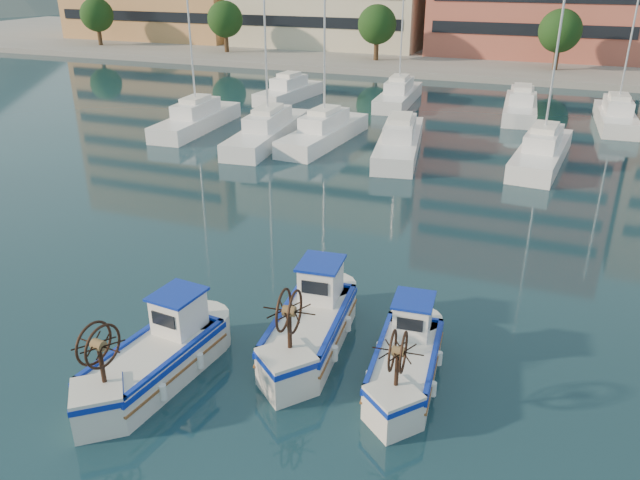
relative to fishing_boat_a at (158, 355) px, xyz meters
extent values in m
plane|color=#1C3E48|center=(3.51, 1.14, -0.73)|extent=(300.00, 300.00, 0.00)
cube|color=gray|center=(3.51, 68.14, -0.43)|extent=(180.00, 40.00, 0.60)
cylinder|color=#3F2B19|center=(-46.49, 54.64, 0.77)|extent=(0.50, 0.50, 3.00)
sphere|color=#1D4217|center=(-46.49, 54.64, 3.47)|extent=(4.00, 4.00, 4.00)
cylinder|color=#3F2B19|center=(-28.49, 54.64, 0.77)|extent=(0.50, 0.50, 3.00)
sphere|color=#1D4217|center=(-28.49, 54.64, 3.47)|extent=(4.00, 4.00, 4.00)
cylinder|color=#3F2B19|center=(-10.49, 54.64, 0.77)|extent=(0.50, 0.50, 3.00)
sphere|color=#1D4217|center=(-10.49, 54.64, 3.47)|extent=(4.00, 4.00, 4.00)
cylinder|color=#3F2B19|center=(7.51, 54.64, 0.77)|extent=(0.50, 0.50, 3.00)
sphere|color=#1D4217|center=(7.51, 54.64, 3.47)|extent=(4.00, 4.00, 4.00)
cube|color=white|center=(-13.46, 23.73, -0.23)|extent=(2.70, 8.93, 1.00)
cylinder|color=silver|center=(-13.46, 23.73, 5.27)|extent=(0.12, 0.12, 11.00)
cube|color=white|center=(-7.74, 22.70, -0.23)|extent=(3.15, 10.24, 1.00)
cylinder|color=silver|center=(-7.74, 22.70, 5.27)|extent=(0.12, 0.12, 11.00)
cube|color=white|center=(-4.43, 23.63, -0.23)|extent=(2.86, 9.05, 1.00)
cylinder|color=silver|center=(-4.43, 23.63, 5.27)|extent=(0.12, 0.12, 11.00)
cube|color=white|center=(0.36, 23.32, -0.23)|extent=(3.86, 10.01, 1.00)
cube|color=white|center=(8.16, 24.00, -0.23)|extent=(2.95, 9.05, 1.00)
cylinder|color=silver|center=(8.16, 24.00, 5.27)|extent=(0.12, 0.12, 11.00)
cube|color=white|center=(-11.73, 34.77, -0.23)|extent=(3.01, 7.74, 1.00)
cube|color=white|center=(-3.20, 36.55, -0.23)|extent=(2.74, 9.01, 1.00)
cylinder|color=silver|center=(-3.20, 36.55, 5.27)|extent=(0.12, 0.12, 11.00)
cube|color=white|center=(6.00, 35.82, -0.23)|extent=(2.80, 8.88, 1.00)
cube|color=white|center=(12.25, 34.73, -0.23)|extent=(2.68, 7.97, 1.00)
cylinder|color=silver|center=(12.25, 34.73, 5.27)|extent=(0.12, 0.12, 11.00)
cube|color=silver|center=(-0.01, -0.13, -0.24)|extent=(2.06, 4.06, 0.98)
cube|color=#0B249A|center=(-0.01, -0.13, 0.13)|extent=(2.13, 4.18, 0.15)
cube|color=blue|center=(-0.01, -0.13, 0.07)|extent=(1.66, 3.63, 0.06)
cube|color=white|center=(0.10, 0.98, 0.76)|extent=(1.14, 1.31, 1.02)
cube|color=#0B249A|center=(0.10, 0.98, 1.32)|extent=(1.29, 1.46, 0.07)
cylinder|color=#331E14|center=(-0.18, -1.80, 0.79)|extent=(0.11, 0.11, 1.08)
cylinder|color=brown|center=(-0.18, -1.80, 1.37)|extent=(0.32, 0.29, 0.26)
torus|color=#331E14|center=(-0.32, -1.78, 1.37)|extent=(0.18, 1.09, 1.09)
torus|color=#331E14|center=(-0.05, -1.81, 1.37)|extent=(0.18, 1.09, 1.09)
cube|color=silver|center=(3.16, 2.79, -0.22)|extent=(2.14, 4.23, 1.02)
cube|color=#0B249A|center=(3.16, 2.79, 0.17)|extent=(2.21, 4.36, 0.16)
cube|color=blue|center=(3.16, 2.79, 0.11)|extent=(1.72, 3.79, 0.06)
cube|color=white|center=(3.04, 3.95, 0.83)|extent=(1.19, 1.36, 1.07)
cube|color=#0B249A|center=(3.04, 3.95, 1.41)|extent=(1.35, 1.52, 0.08)
cylinder|color=#331E14|center=(3.33, 1.05, 0.86)|extent=(0.12, 0.12, 1.13)
cylinder|color=brown|center=(3.33, 1.05, 1.46)|extent=(0.34, 0.30, 0.27)
torus|color=#331E14|center=(3.19, 1.03, 1.46)|extent=(0.18, 1.14, 1.14)
torus|color=#331E14|center=(3.48, 1.06, 1.46)|extent=(0.18, 1.14, 1.14)
cube|color=silver|center=(6.07, 2.24, -0.28)|extent=(1.86, 3.72, 0.90)
cube|color=#0B249A|center=(6.07, 2.24, 0.06)|extent=(1.92, 3.83, 0.14)
cube|color=blue|center=(6.07, 2.24, 0.01)|extent=(1.49, 3.33, 0.05)
cube|color=white|center=(5.98, 3.26, 0.64)|extent=(1.04, 1.19, 0.94)
cube|color=#0B249A|center=(5.98, 3.26, 1.15)|extent=(1.18, 1.33, 0.07)
cylinder|color=#331E14|center=(6.22, 0.71, 0.67)|extent=(0.10, 0.10, 0.99)
cylinder|color=brown|center=(6.22, 0.71, 1.20)|extent=(0.29, 0.26, 0.24)
torus|color=#331E14|center=(6.09, 0.70, 1.20)|extent=(0.15, 1.00, 1.00)
torus|color=#331E14|center=(6.35, 0.72, 1.20)|extent=(0.15, 1.00, 1.00)
camera|label=1|loc=(8.95, -11.15, 9.38)|focal=35.00mm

